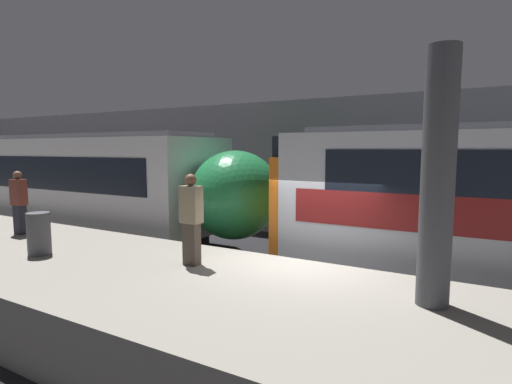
{
  "coord_description": "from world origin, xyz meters",
  "views": [
    {
      "loc": [
        2.87,
        -6.97,
        3.18
      ],
      "look_at": [
        -1.61,
        0.96,
        2.19
      ],
      "focal_mm": 28.0,
      "sensor_mm": 36.0,
      "label": 1
    }
  ],
  "objects_px": {
    "person_waiting": "(191,217)",
    "trash_bin": "(39,234)",
    "train_modern": "(31,182)",
    "person_walking": "(19,201)",
    "support_pillar_near": "(438,179)"
  },
  "relations": [
    {
      "from": "train_modern",
      "to": "trash_bin",
      "type": "distance_m",
      "value": 9.2
    },
    {
      "from": "train_modern",
      "to": "trash_bin",
      "type": "xyz_separation_m",
      "value": [
        7.92,
        -4.66,
        -0.39
      ]
    },
    {
      "from": "trash_bin",
      "to": "person_walking",
      "type": "bearing_deg",
      "value": 157.56
    },
    {
      "from": "person_waiting",
      "to": "person_walking",
      "type": "relative_size",
      "value": 1.06
    },
    {
      "from": "support_pillar_near",
      "to": "person_waiting",
      "type": "xyz_separation_m",
      "value": [
        -4.05,
        -0.11,
        -0.84
      ]
    },
    {
      "from": "person_waiting",
      "to": "trash_bin",
      "type": "bearing_deg",
      "value": -163.3
    },
    {
      "from": "support_pillar_near",
      "to": "train_modern",
      "type": "height_order",
      "value": "support_pillar_near"
    },
    {
      "from": "person_waiting",
      "to": "trash_bin",
      "type": "distance_m",
      "value": 3.3
    },
    {
      "from": "person_waiting",
      "to": "train_modern",
      "type": "bearing_deg",
      "value": 161.42
    },
    {
      "from": "support_pillar_near",
      "to": "person_waiting",
      "type": "bearing_deg",
      "value": -178.49
    },
    {
      "from": "person_walking",
      "to": "trash_bin",
      "type": "relative_size",
      "value": 1.86
    },
    {
      "from": "support_pillar_near",
      "to": "train_modern",
      "type": "xyz_separation_m",
      "value": [
        -15.1,
        3.61,
        -0.9
      ]
    },
    {
      "from": "support_pillar_near",
      "to": "trash_bin",
      "type": "xyz_separation_m",
      "value": [
        -7.18,
        -1.05,
        -1.3
      ]
    },
    {
      "from": "support_pillar_near",
      "to": "person_walking",
      "type": "height_order",
      "value": "support_pillar_near"
    },
    {
      "from": "train_modern",
      "to": "person_walking",
      "type": "relative_size",
      "value": 13.34
    }
  ]
}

